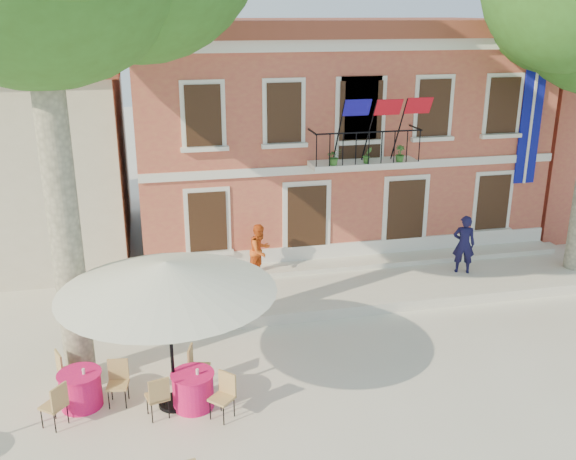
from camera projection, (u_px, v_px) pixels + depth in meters
The scene contains 8 objects.
ground at pixel (354, 374), 14.43m from camera, with size 90.00×90.00×0.00m, color beige.
main_building at pixel (323, 129), 22.85m from camera, with size 13.50×9.59×7.50m.
terrace at pixel (372, 284), 18.86m from camera, with size 14.00×3.40×0.30m, color silver.
patio_umbrella at pixel (167, 277), 12.40m from camera, with size 4.29×4.29×3.19m.
pedestrian_navy at pixel (464, 244), 19.03m from camera, with size 0.65×0.43×1.78m, color #110F34.
pedestrian_orange at pixel (260, 251), 18.74m from camera, with size 0.78×0.61×1.61m, color #DC5419.
cafe_table_0 at pixel (193, 388), 13.13m from camera, with size 1.80×1.81×0.95m.
cafe_table_3 at pixel (81, 388), 13.14m from camera, with size 1.74×1.85×0.95m.
Camera 1 is at (-4.23, -11.97, 7.74)m, focal length 40.00 mm.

